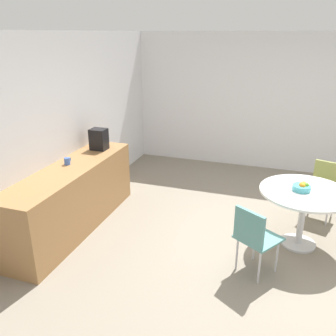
{
  "coord_description": "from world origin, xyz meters",
  "views": [
    {
      "loc": [
        -4.08,
        0.01,
        2.57
      ],
      "look_at": [
        -0.06,
        1.36,
        0.95
      ],
      "focal_mm": 37.96,
      "sensor_mm": 36.0,
      "label": 1
    }
  ],
  "objects": [
    {
      "name": "ground_plane",
      "position": [
        0.0,
        0.0,
        0.0
      ],
      "size": [
        6.0,
        6.0,
        0.0
      ],
      "primitive_type": "plane",
      "color": "gray"
    },
    {
      "name": "wall_back",
      "position": [
        0.0,
        3.0,
        1.3
      ],
      "size": [
        6.0,
        0.1,
        2.6
      ],
      "primitive_type": "cube",
      "color": "silver",
      "rests_on": "ground_plane"
    },
    {
      "name": "wall_side_right",
      "position": [
        3.0,
        0.0,
        1.3
      ],
      "size": [
        0.1,
        6.0,
        2.6
      ],
      "primitive_type": "cube",
      "color": "silver",
      "rests_on": "ground_plane"
    },
    {
      "name": "counter_block",
      "position": [
        -0.33,
        2.65,
        0.45
      ],
      "size": [
        2.44,
        0.6,
        0.9
      ],
      "primitive_type": "cube",
      "color": "#9E7042",
      "rests_on": "ground_plane"
    },
    {
      "name": "round_table",
      "position": [
        0.21,
        -0.33,
        0.62
      ],
      "size": [
        1.1,
        1.1,
        0.76
      ],
      "color": "silver",
      "rests_on": "ground_plane"
    },
    {
      "name": "chair_teal",
      "position": [
        -0.61,
        0.19,
        0.52
      ],
      "size": [
        0.58,
        0.58,
        0.83
      ],
      "color": "silver",
      "rests_on": "ground_plane"
    },
    {
      "name": "chair_olive",
      "position": [
        1.13,
        -0.64,
        0.52
      ],
      "size": [
        0.53,
        0.53,
        0.83
      ],
      "color": "silver",
      "rests_on": "ground_plane"
    },
    {
      "name": "fruit_bowl",
      "position": [
        0.2,
        -0.28,
        0.81
      ],
      "size": [
        0.22,
        0.22,
        0.11
      ],
      "color": "teal",
      "rests_on": "round_table"
    },
    {
      "name": "mug_white",
      "position": [
        0.49,
        2.65,
        0.95
      ],
      "size": [
        0.13,
        0.08,
        0.09
      ],
      "color": "white",
      "rests_on": "counter_block"
    },
    {
      "name": "mug_green",
      "position": [
        -0.24,
        2.74,
        0.95
      ],
      "size": [
        0.13,
        0.08,
        0.09
      ],
      "color": "#3F66BF",
      "rests_on": "counter_block"
    },
    {
      "name": "coffee_maker",
      "position": [
        0.49,
        2.65,
        1.06
      ],
      "size": [
        0.2,
        0.24,
        0.32
      ],
      "primitive_type": "cube",
      "color": "black",
      "rests_on": "counter_block"
    }
  ]
}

